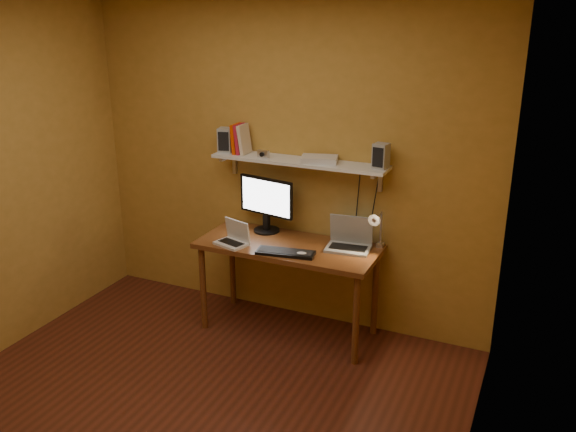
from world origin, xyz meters
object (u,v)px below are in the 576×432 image
at_px(netbook, 234,237).
at_px(desk_lamp, 377,226).
at_px(laptop, 350,240).
at_px(speaker_left, 226,140).
at_px(wall_shelf, 299,162).
at_px(speaker_right, 381,156).
at_px(monitor, 266,202).
at_px(desk, 288,254).
at_px(mouse, 302,254).
at_px(shelf_camera, 263,154).
at_px(router, 319,159).
at_px(keyboard, 286,253).

height_order(netbook, desk_lamp, desk_lamp).
bearing_deg(laptop, speaker_left, 169.87).
distance_m(laptop, netbook, 0.89).
relative_size(wall_shelf, speaker_right, 7.67).
height_order(wall_shelf, monitor, wall_shelf).
height_order(netbook, speaker_left, speaker_left).
bearing_deg(desk, wall_shelf, 90.00).
bearing_deg(speaker_left, mouse, -36.32).
xyz_separation_m(netbook, mouse, (0.57, -0.01, -0.04)).
relative_size(netbook, desk_lamp, 0.75).
height_order(shelf_camera, router, shelf_camera).
distance_m(keyboard, mouse, 0.13).
xyz_separation_m(desk, monitor, (-0.28, 0.19, 0.34)).
height_order(speaker_right, router, speaker_right).
height_order(speaker_left, shelf_camera, speaker_left).
relative_size(monitor, laptop, 1.41).
xyz_separation_m(desk, speaker_left, (-0.64, 0.20, 0.81)).
bearing_deg(wall_shelf, shelf_camera, -168.61).
height_order(monitor, speaker_right, speaker_right).
bearing_deg(speaker_right, wall_shelf, -169.65).
distance_m(desk_lamp, router, 0.66).
bearing_deg(desk_lamp, wall_shelf, 174.12).
height_order(desk, shelf_camera, shelf_camera).
xyz_separation_m(speaker_right, router, (-0.47, -0.02, -0.07)).
relative_size(mouse, speaker_right, 0.50).
height_order(wall_shelf, netbook, wall_shelf).
distance_m(desk, speaker_left, 1.05).
relative_size(desk, mouse, 15.46).
bearing_deg(netbook, desk_lamp, 32.62).
height_order(wall_shelf, laptop, wall_shelf).
height_order(mouse, speaker_left, speaker_left).
bearing_deg(desk_lamp, laptop, -178.77).
bearing_deg(desk, shelf_camera, 153.34).
bearing_deg(shelf_camera, desk, -26.66).
bearing_deg(router, speaker_left, 179.39).
height_order(speaker_left, speaker_right, speaker_left).
relative_size(desk, router, 5.18).
bearing_deg(shelf_camera, speaker_left, 171.05).
distance_m(wall_shelf, desk_lamp, 0.77).
bearing_deg(shelf_camera, keyboard, -44.06).
xyz_separation_m(mouse, speaker_right, (0.45, 0.38, 0.70)).
bearing_deg(keyboard, netbook, 167.51).
bearing_deg(laptop, router, 160.66).
bearing_deg(desk, speaker_left, 162.99).
relative_size(netbook, shelf_camera, 2.76).
relative_size(keyboard, speaker_right, 2.38).
xyz_separation_m(keyboard, speaker_right, (0.58, 0.39, 0.70)).
bearing_deg(router, shelf_camera, -173.77).
distance_m(monitor, shelf_camera, 0.41).
distance_m(desk, laptop, 0.49).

